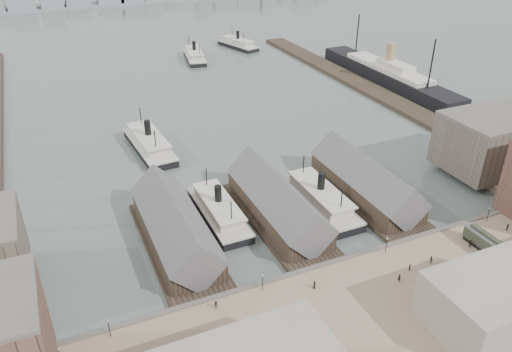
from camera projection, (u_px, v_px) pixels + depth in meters
name	position (u px, v px, depth m)	size (l,w,h in m)	color
ground	(310.00, 259.00, 111.93)	(900.00, 900.00, 0.00)	#505C59
quay	(362.00, 314.00, 95.46)	(180.00, 30.00, 2.00)	gray
seawall	(322.00, 268.00, 107.21)	(180.00, 1.20, 2.30)	#59544C
east_wharf	(367.00, 88.00, 211.14)	(10.00, 180.00, 1.60)	#2D231C
ferry_shed_west	(175.00, 229.00, 113.93)	(14.00, 42.00, 12.60)	#2D231C
ferry_shed_center	(278.00, 204.00, 123.16)	(14.00, 42.00, 12.60)	#2D231C
ferry_shed_east	(365.00, 183.00, 132.39)	(14.00, 42.00, 12.60)	#2D231C
warehouse_east_back	(493.00, 142.00, 143.44)	(28.00, 20.00, 15.00)	#60564C
street_bldg_center	(496.00, 301.00, 90.06)	(24.00, 16.00, 10.00)	gray
lamp_post_far_w	(108.00, 325.00, 88.07)	(0.44, 0.44, 3.92)	black
lamp_post_near_w	(263.00, 279.00, 98.72)	(0.44, 0.44, 3.92)	black
lamp_post_near_e	(387.00, 242.00, 109.37)	(0.44, 0.44, 3.92)	black
lamp_post_far_e	(489.00, 212.00, 120.02)	(0.44, 0.44, 3.92)	black
far_shore	(90.00, 1.00, 376.29)	(500.00, 40.00, 15.72)	gray
ferry_docked_west	(219.00, 210.00, 125.18)	(8.25, 27.49, 9.82)	black
ferry_docked_east	(320.00, 198.00, 129.79)	(8.86, 29.54, 10.55)	black
ferry_open_near	(149.00, 143.00, 158.93)	(11.18, 31.17, 10.94)	black
ferry_open_mid	(195.00, 55.00, 249.53)	(12.88, 28.70, 9.89)	black
ferry_open_far	(238.00, 44.00, 270.13)	(15.30, 28.02, 9.58)	black
ocean_steamer	(388.00, 74.00, 218.38)	(11.75, 85.84, 17.17)	black
tram	(484.00, 242.00, 110.82)	(2.73, 10.49, 3.73)	black
horse_cart_left	(205.00, 350.00, 85.70)	(4.31, 4.05, 1.48)	black
horse_cart_center	(261.00, 333.00, 89.13)	(4.78, 1.53, 1.47)	black
horse_cart_right	(474.00, 286.00, 99.81)	(4.63, 1.67, 1.65)	black
pedestrian_2	(216.00, 305.00, 95.10)	(1.09, 0.62, 1.68)	black
pedestrian_3	(332.00, 343.00, 86.97)	(0.92, 0.38, 1.57)	black
pedestrian_4	(314.00, 285.00, 100.05)	(0.85, 0.55, 1.74)	black
pedestrian_5	(399.00, 278.00, 101.82)	(0.65, 0.48, 1.79)	black
pedestrian_6	(431.00, 260.00, 106.87)	(0.87, 0.68, 1.80)	black
pedestrian_7	(495.00, 265.00, 105.40)	(1.11, 0.64, 1.72)	black
pedestrian_8	(507.00, 227.00, 117.74)	(1.05, 0.44, 1.80)	black
pedestrian_10	(410.00, 267.00, 104.87)	(0.96, 0.40, 1.64)	black
pedestrian_11	(470.00, 244.00, 112.02)	(0.87, 0.67, 1.78)	black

